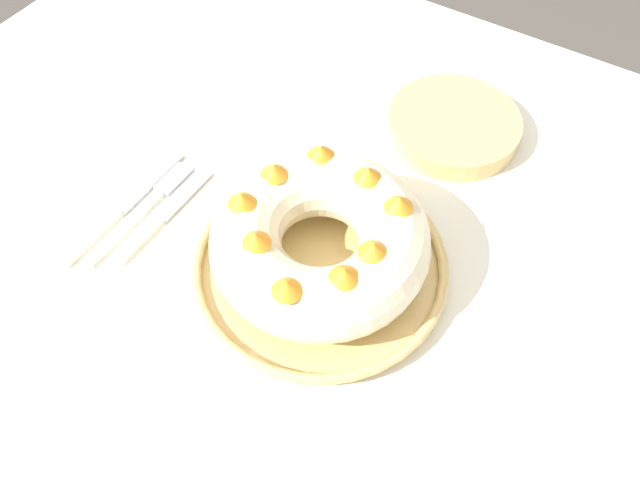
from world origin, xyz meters
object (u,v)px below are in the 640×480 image
object	(u,v)px
bundt_cake	(320,239)
serving_dish	(320,266)
serving_knife	(116,213)
side_bowl	(453,126)
fork	(147,206)
cake_knife	(158,220)

from	to	relation	value
bundt_cake	serving_dish	bearing A→B (deg)	-7.39
bundt_cake	serving_knife	size ratio (longest dim) A/B	1.16
side_bowl	fork	bearing A→B (deg)	-129.92
bundt_cake	cake_knife	size ratio (longest dim) A/B	1.46
serving_dish	bundt_cake	world-z (taller)	bundt_cake
serving_knife	side_bowl	size ratio (longest dim) A/B	1.15
fork	side_bowl	xyz separation A→B (m)	(0.27, 0.32, 0.01)
fork	serving_knife	bearing A→B (deg)	-133.95
serving_knife	cake_knife	distance (m)	0.05
bundt_cake	cake_knife	xyz separation A→B (m)	(-0.21, -0.04, -0.06)
serving_dish	fork	bearing A→B (deg)	-171.76
serving_dish	serving_knife	xyz separation A→B (m)	(-0.26, -0.06, -0.01)
serving_dish	side_bowl	distance (m)	0.29
fork	side_bowl	bearing A→B (deg)	47.53
fork	serving_dish	bearing A→B (deg)	5.69
cake_knife	side_bowl	distance (m)	0.41
serving_knife	serving_dish	bearing A→B (deg)	12.14
serving_dish	side_bowl	size ratio (longest dim) A/B	1.64
bundt_cake	side_bowl	world-z (taller)	bundt_cake
serving_dish	fork	distance (m)	0.24
fork	cake_knife	world-z (taller)	cake_knife
serving_dish	side_bowl	bearing A→B (deg)	83.16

